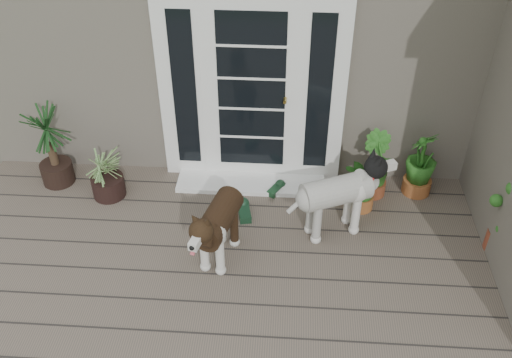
{
  "coord_description": "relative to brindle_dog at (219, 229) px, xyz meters",
  "views": [
    {
      "loc": [
        0.19,
        -2.47,
        3.96
      ],
      "look_at": [
        -0.1,
        1.75,
        0.7
      ],
      "focal_mm": 39.85,
      "sensor_mm": 36.0,
      "label": 1
    }
  ],
  "objects": [
    {
      "name": "deck",
      "position": [
        0.4,
        -0.88,
        -0.41
      ],
      "size": [
        6.2,
        4.6,
        0.12
      ],
      "primitive_type": "cube",
      "color": "#6B5B4C",
      "rests_on": "ground"
    },
    {
      "name": "door_unit",
      "position": [
        0.2,
        1.32,
        0.72
      ],
      "size": [
        1.9,
        0.14,
        2.15
      ],
      "primitive_type": "cube",
      "color": "white",
      "rests_on": "deck"
    },
    {
      "name": "door_step",
      "position": [
        0.2,
        1.12,
        -0.33
      ],
      "size": [
        1.6,
        0.4,
        0.05
      ],
      "primitive_type": "cube",
      "color": "white",
      "rests_on": "deck"
    },
    {
      "name": "brindle_dog",
      "position": [
        0.0,
        0.0,
        0.0
      ],
      "size": [
        0.56,
        0.9,
        0.7
      ],
      "primitive_type": null,
      "rotation": [
        0.0,
        0.0,
        2.89
      ],
      "color": "#332012",
      "rests_on": "deck"
    },
    {
      "name": "white_dog",
      "position": [
        1.06,
        0.42,
        0.02
      ],
      "size": [
        0.97,
        0.7,
        0.74
      ],
      "primitive_type": null,
      "rotation": [
        0.0,
        0.0,
        -1.16
      ],
      "color": "white",
      "rests_on": "deck"
    },
    {
      "name": "spider_plant",
      "position": [
        -1.29,
        0.84,
        -0.04
      ],
      "size": [
        0.63,
        0.63,
        0.61
      ],
      "primitive_type": null,
      "rotation": [
        0.0,
        0.0,
        0.11
      ],
      "color": "#95A766",
      "rests_on": "deck"
    },
    {
      "name": "yucca",
      "position": [
        -1.91,
        1.03,
        0.12
      ],
      "size": [
        0.84,
        0.84,
        0.94
      ],
      "primitive_type": null,
      "rotation": [
        0.0,
        0.0,
        0.38
      ],
      "color": "black",
      "rests_on": "deck"
    },
    {
      "name": "herb_a",
      "position": [
        1.37,
        0.81,
        -0.08
      ],
      "size": [
        0.61,
        0.61,
        0.55
      ],
      "primitive_type": "imported",
      "rotation": [
        0.0,
        0.0,
        0.8
      ],
      "color": "#1D5217",
      "rests_on": "deck"
    },
    {
      "name": "herb_b",
      "position": [
        1.51,
        1.06,
        -0.09
      ],
      "size": [
        0.5,
        0.5,
        0.53
      ],
      "primitive_type": "imported",
      "rotation": [
        0.0,
        0.0,
        2.32
      ],
      "color": "#17521C",
      "rests_on": "deck"
    },
    {
      "name": "herb_c",
      "position": [
        1.98,
        1.12,
        -0.05
      ],
      "size": [
        0.54,
        0.54,
        0.6
      ],
      "primitive_type": "imported",
      "rotation": [
        0.0,
        0.0,
        4.06
      ],
      "color": "#235317",
      "rests_on": "deck"
    },
    {
      "name": "clog_left",
      "position": [
        0.17,
        0.61,
        -0.3
      ],
      "size": [
        0.23,
        0.37,
        0.1
      ],
      "primitive_type": null,
      "rotation": [
        0.0,
        0.0,
        0.21
      ],
      "color": "black",
      "rests_on": "deck"
    },
    {
      "name": "clog_right",
      "position": [
        0.48,
        1.01,
        -0.31
      ],
      "size": [
        0.25,
        0.3,
        0.08
      ],
      "primitive_type": null,
      "rotation": [
        0.0,
        0.0,
        -0.53
      ],
      "color": "#173A20",
      "rests_on": "deck"
    }
  ]
}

